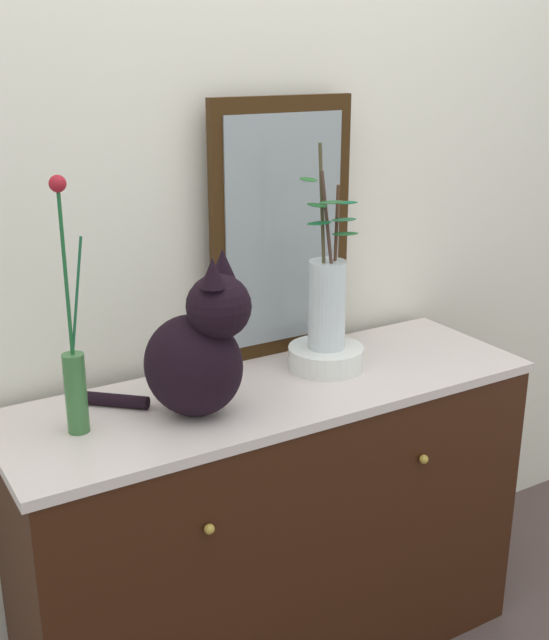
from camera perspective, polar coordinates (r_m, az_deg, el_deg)
The scene contains 7 objects.
wall_back at distance 2.16m, azimuth -4.19°, elevation 9.39°, with size 4.40×0.08×2.60m, color white.
sideboard at distance 2.24m, azimuth 0.00°, elevation -14.65°, with size 1.40×0.48×0.84m.
mirror_leaning at distance 2.17m, azimuth 0.52°, elevation 6.48°, with size 0.42×0.03×0.70m.
cat_sitting at distance 1.83m, azimuth -5.46°, elevation -2.18°, with size 0.37×0.35×0.39m.
vase_slim_green at distance 1.80m, azimuth -14.19°, elevation -3.48°, with size 0.07×0.05×0.58m.
bowl_porcelain at distance 2.15m, azimuth 3.70°, elevation -2.68°, with size 0.20×0.20×0.06m, color white.
vase_glass_clear at distance 2.09m, azimuth 3.80°, elevation 1.53°, with size 0.17×0.12×0.54m.
Camera 1 is at (-0.95, -1.60, 1.65)m, focal length 44.59 mm.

